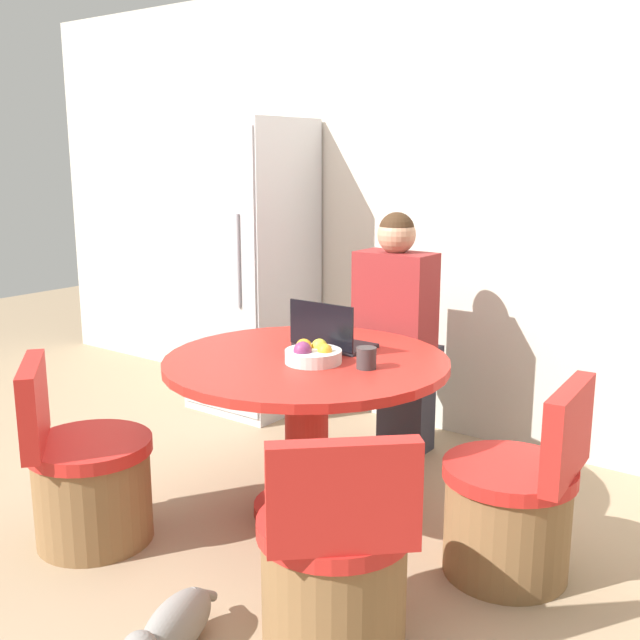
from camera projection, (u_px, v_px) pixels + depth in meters
The scene contains 12 objects.
ground_plane at pixel (275, 542), 3.14m from camera, with size 12.00×12.00×0.00m, color #9E8466.
wall_back at pixel (462, 208), 4.14m from camera, with size 7.00×0.06×2.60m.
refrigerator at pixel (251, 267), 4.67m from camera, with size 0.65×0.64×1.80m.
dining_table at pixel (306, 398), 3.28m from camera, with size 1.24×1.24×0.73m.
chair_near_left_corner at pixel (88, 482), 3.10m from camera, with size 0.58×0.58×0.79m.
chair_right_side at pixel (512, 510), 2.85m from camera, with size 0.51×0.51×0.79m.
chair_near_right_corner at pixel (335, 572), 2.43m from camera, with size 0.58×0.58×0.79m.
person_seated at pixel (399, 326), 3.92m from camera, with size 0.40×0.37×1.31m.
laptop at pixel (330, 338), 3.39m from camera, with size 0.34×0.22×0.22m.
fruit_bowl at pixel (313, 354), 3.16m from camera, with size 0.24×0.24×0.10m.
coffee_cup at pixel (366, 358), 3.07m from camera, with size 0.08×0.08×0.09m.
cat at pixel (173, 627), 2.42m from camera, with size 0.21×0.47×0.18m.
Camera 1 is at (1.86, -2.18, 1.59)m, focal length 42.00 mm.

